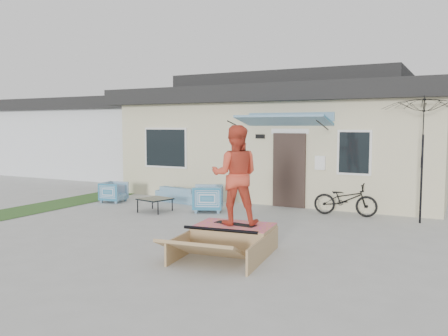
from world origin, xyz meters
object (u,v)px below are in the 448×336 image
at_px(armchair_left, 114,191).
at_px(skateboard, 235,223).
at_px(loveseat, 182,192).
at_px(patio_umbrella, 423,150).
at_px(skate_ramp, 234,238).
at_px(skater, 235,173).
at_px(armchair_right, 208,197).
at_px(coffee_table, 155,205).
at_px(bicycle, 345,196).

height_order(armchair_left, skateboard, armchair_left).
relative_size(armchair_left, skateboard, 0.82).
distance_m(loveseat, patio_umbrella, 6.85).
relative_size(loveseat, skateboard, 1.95).
xyz_separation_m(skate_ramp, skater, (-0.01, 0.05, 1.20)).
bearing_deg(skater, armchair_right, -75.56).
bearing_deg(armchair_right, skater, 13.03).
relative_size(loveseat, armchair_right, 2.05).
distance_m(coffee_table, bicycle, 5.01).
bearing_deg(loveseat, skate_ramp, 140.87).
distance_m(bicycle, patio_umbrella, 2.18).
height_order(bicycle, skater, skater).
relative_size(armchair_left, patio_umbrella, 0.31).
bearing_deg(patio_umbrella, loveseat, 179.89).
xyz_separation_m(armchair_left, patio_umbrella, (8.53, 0.93, 1.41)).
height_order(coffee_table, skater, skater).
bearing_deg(bicycle, armchair_left, 94.35).
height_order(armchair_left, armchair_right, armchair_right).
relative_size(loveseat, skate_ramp, 0.87).
bearing_deg(skater, skate_ramp, 74.11).
bearing_deg(coffee_table, bicycle, 21.10).
relative_size(armchair_left, skater, 0.37).
bearing_deg(coffee_table, armchair_right, 29.12).
height_order(armchair_left, patio_umbrella, patio_umbrella).
bearing_deg(patio_umbrella, coffee_table, -165.45).
xyz_separation_m(loveseat, patio_umbrella, (6.69, -0.01, 1.43)).
xyz_separation_m(loveseat, coffee_table, (0.23, -1.69, -0.13)).
xyz_separation_m(armchair_left, bicycle, (6.73, 1.05, 0.17)).
distance_m(armchair_right, skate_ramp, 3.98).
distance_m(loveseat, coffee_table, 1.71).
bearing_deg(armchair_right, bicycle, 84.18).
bearing_deg(skateboard, skate_ramp, -76.64).
bearing_deg(skateboard, coffee_table, 152.42).
relative_size(armchair_right, bicycle, 0.49).
relative_size(armchair_left, skate_ramp, 0.36).
relative_size(loveseat, bicycle, 1.01).
bearing_deg(skate_ramp, skateboard, 90.00).
distance_m(patio_umbrella, skate_ramp, 5.29).
bearing_deg(patio_umbrella, skater, -124.66).
relative_size(armchair_left, coffee_table, 0.92).
bearing_deg(loveseat, patio_umbrella, -171.61).
bearing_deg(bicycle, loveseat, 86.77).
bearing_deg(armchair_left, skateboard, -127.53).
bearing_deg(skateboard, loveseat, 139.51).
relative_size(coffee_table, patio_umbrella, 0.34).
distance_m(loveseat, armchair_right, 1.78).
height_order(coffee_table, skateboard, skateboard).
xyz_separation_m(armchair_right, coffee_table, (-1.24, -0.69, -0.21)).
bearing_deg(skateboard, armchair_right, 133.68).
relative_size(loveseat, armchair_left, 2.38).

